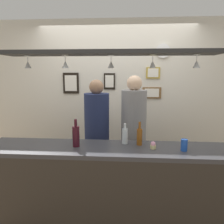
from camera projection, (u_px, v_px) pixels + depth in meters
The scene contains 21 objects.
ground_plane at pixel (111, 210), 2.93m from camera, with size 8.00×8.00×0.00m, color olive.
back_wall at pixel (117, 100), 3.79m from camera, with size 4.40×0.06×2.60m, color silver.
bar_counter at pixel (108, 181), 2.32m from camera, with size 2.70×0.55×0.97m.
overhead_glass_rack at pixel (109, 53), 2.30m from camera, with size 2.20×0.36×0.04m, color black.
hanging_wineglass_far_left at pixel (28, 64), 2.41m from camera, with size 0.07×0.07×0.13m.
hanging_wineglass_left at pixel (65, 64), 2.30m from camera, with size 0.07×0.07×0.13m.
hanging_wineglass_center_left at pixel (111, 64), 2.36m from camera, with size 0.07×0.07×0.13m.
hanging_wineglass_center at pixel (153, 64), 2.28m from camera, with size 0.07×0.07×0.13m.
hanging_wineglass_center_right at pixel (196, 64), 2.22m from camera, with size 0.07×0.07×0.13m.
person_left_navy_shirt at pixel (97, 128), 3.13m from camera, with size 0.34×0.34×1.67m.
person_right_grey_shirt at pixel (134, 126), 3.09m from camera, with size 0.34×0.34×1.72m.
bottle_soda_clear at pixel (125, 136), 2.53m from camera, with size 0.06×0.06×0.23m.
bottle_wine_dark_red at pixel (76, 136), 2.43m from camera, with size 0.08×0.08×0.30m.
bottle_beer_amber_tall at pixel (139, 136), 2.48m from camera, with size 0.06×0.06×0.26m.
drink_can at pixel (184, 145), 2.30m from camera, with size 0.07×0.07×0.12m, color #1E4CB2.
cupcake at pixel (153, 145), 2.37m from camera, with size 0.06×0.06×0.08m.
picture_frame_crest at pixel (109, 81), 3.70m from camera, with size 0.18×0.02×0.26m.
picture_frame_upper_small at pixel (153, 73), 3.62m from camera, with size 0.22×0.02×0.18m.
picture_frame_caricature at pixel (71, 83), 3.75m from camera, with size 0.26×0.02×0.34m.
picture_frame_lower_pair at pixel (152, 93), 3.68m from camera, with size 0.30×0.02×0.18m.
wall_clock at pixel (163, 51), 3.55m from camera, with size 0.22×0.22×0.03m, color white.
Camera 1 is at (0.21, -2.66, 1.75)m, focal length 36.43 mm.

